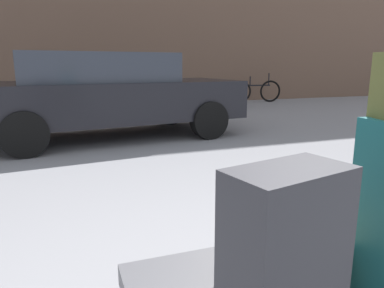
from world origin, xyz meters
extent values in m
cylinder|color=black|center=(0.44, 0.28, 0.12)|extent=(0.24, 0.06, 0.24)
cube|color=#9E7F56|center=(0.10, 0.05, 0.46)|extent=(0.58, 0.46, 0.23)
cube|color=#2D2D33|center=(-0.24, -0.28, 0.65)|extent=(0.40, 0.28, 0.61)
cube|color=black|center=(-0.05, 5.11, 0.64)|extent=(4.48, 2.27, 0.64)
cube|color=#2D333D|center=(-0.29, 5.08, 1.19)|extent=(2.57, 1.85, 0.46)
cylinder|color=black|center=(1.27, 6.11, 0.32)|extent=(0.66, 0.29, 0.64)
cylinder|color=black|center=(1.46, 4.42, 0.32)|extent=(0.66, 0.29, 0.64)
cylinder|color=black|center=(-1.55, 5.79, 0.32)|extent=(0.66, 0.29, 0.64)
cylinder|color=black|center=(-1.36, 4.10, 0.32)|extent=(0.66, 0.29, 0.64)
torus|color=black|center=(4.73, 9.61, 0.36)|extent=(0.72, 0.18, 0.72)
torus|color=black|center=(5.76, 9.43, 0.36)|extent=(0.72, 0.18, 0.72)
cylinder|color=black|center=(5.24, 9.52, 0.56)|extent=(0.99, 0.21, 0.04)
cylinder|color=black|center=(5.05, 9.55, 0.71)|extent=(0.05, 0.05, 0.30)
cylinder|color=black|center=(5.69, 9.44, 0.76)|extent=(0.05, 0.05, 0.40)
cylinder|color=#383838|center=(2.45, 8.13, 0.37)|extent=(0.27, 0.27, 0.74)
cylinder|color=#383838|center=(3.88, 8.13, 0.37)|extent=(0.27, 0.27, 0.74)
camera|label=1|loc=(-0.82, -1.09, 1.23)|focal=33.35mm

